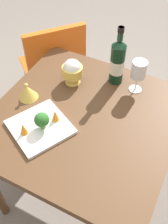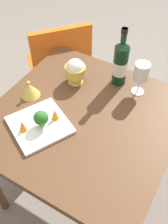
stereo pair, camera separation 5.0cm
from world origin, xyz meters
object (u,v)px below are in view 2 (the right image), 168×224
(rice_bowl, at_px, (75,71))
(wine_glass, at_px, (141,72))
(rice_bowl_lid, at_px, (30,89))
(carrot_garnish_left, at_px, (22,126))
(carrot_garnish_right, at_px, (55,114))
(serving_plate, at_px, (40,125))
(wine_bottle, at_px, (121,63))
(broccoli_floret, at_px, (41,118))
(chair_near_window, at_px, (60,64))

(rice_bowl, bearing_deg, wine_glass, -73.64)
(wine_glass, relative_size, rice_bowl_lid, 1.79)
(rice_bowl_lid, bearing_deg, carrot_garnish_left, -148.90)
(rice_bowl_lid, bearing_deg, carrot_garnish_right, -110.54)
(rice_bowl_lid, xyz_separation_m, carrot_garnish_right, (-0.08, -0.21, 0.01))
(wine_glass, distance_m, serving_plate, 0.55)
(rice_bowl, relative_size, rice_bowl_lid, 1.42)
(serving_plate, bearing_deg, carrot_garnish_right, -34.70)
(serving_plate, xyz_separation_m, carrot_garnish_right, (0.06, -0.04, 0.04))
(wine_bottle, height_order, rice_bowl_lid, wine_bottle)
(broccoli_floret, distance_m, carrot_garnish_right, 0.07)
(chair_near_window, relative_size, carrot_garnish_right, 14.00)
(wine_glass, bearing_deg, rice_bowl, 106.36)
(wine_bottle, bearing_deg, rice_bowl, 119.17)
(chair_near_window, bearing_deg, serving_plate, -112.09)
(carrot_garnish_right, bearing_deg, rice_bowl, 12.87)
(carrot_garnish_left, bearing_deg, broccoli_floret, -40.96)
(carrot_garnish_right, bearing_deg, wine_bottle, -18.91)
(wine_glass, height_order, rice_bowl_lid, wine_glass)
(chair_near_window, height_order, wine_glass, wine_glass)
(wine_glass, height_order, serving_plate, wine_glass)
(wine_bottle, xyz_separation_m, broccoli_floret, (-0.46, 0.17, -0.06))
(broccoli_floret, relative_size, carrot_garnish_right, 1.41)
(rice_bowl, height_order, rice_bowl_lid, rice_bowl)
(chair_near_window, bearing_deg, rice_bowl_lid, -120.73)
(wine_glass, distance_m, carrot_garnish_right, 0.47)
(wine_bottle, bearing_deg, carrot_garnish_right, 161.09)
(wine_bottle, distance_m, wine_glass, 0.12)
(broccoli_floret, relative_size, carrot_garnish_left, 1.44)
(wine_glass, bearing_deg, serving_plate, 145.90)
(rice_bowl, bearing_deg, carrot_garnish_right, -167.13)
(wine_glass, height_order, rice_bowl, wine_glass)
(chair_near_window, relative_size, rice_bowl, 6.00)
(rice_bowl_lid, bearing_deg, wine_bottle, -47.34)
(chair_near_window, xyz_separation_m, rice_bowl_lid, (-0.51, -0.17, 0.25))
(wine_bottle, xyz_separation_m, rice_bowl, (-0.11, 0.20, -0.05))
(wine_bottle, bearing_deg, carrot_garnish_left, 157.27)
(wine_glass, distance_m, rice_bowl, 0.34)
(wine_bottle, height_order, wine_glass, wine_bottle)
(rice_bowl_lid, bearing_deg, rice_bowl, -35.04)
(wine_bottle, distance_m, serving_plate, 0.51)
(rice_bowl_lid, height_order, broccoli_floret, broccoli_floret)
(wine_glass, height_order, carrot_garnish_right, wine_glass)
(chair_near_window, distance_m, rice_bowl, 0.52)
(chair_near_window, relative_size, carrot_garnish_left, 14.24)
(rice_bowl, height_order, carrot_garnish_left, rice_bowl)
(rice_bowl_lid, relative_size, serving_plate, 0.30)
(chair_near_window, bearing_deg, carrot_garnish_left, -116.90)
(serving_plate, bearing_deg, wine_glass, -34.10)
(broccoli_floret, bearing_deg, serving_plate, 90.66)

